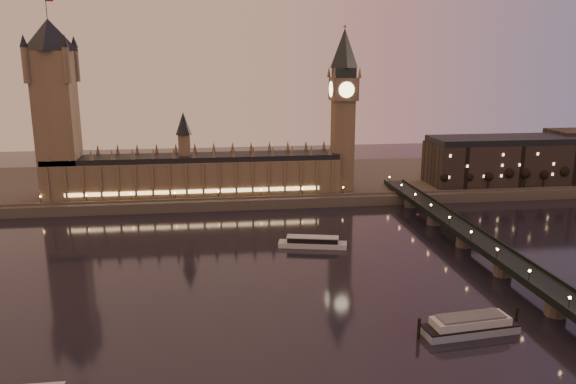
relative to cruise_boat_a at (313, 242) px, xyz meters
name	(u,v)px	position (x,y,z in m)	size (l,w,h in m)	color
ground	(282,270)	(-18.51, -28.34, -2.34)	(700.00, 700.00, 0.00)	black
far_embankment	(295,181)	(11.49, 136.66, 0.66)	(560.00, 130.00, 6.00)	#423D35
palace_of_westminster	(195,170)	(-58.63, 92.65, 19.37)	(180.00, 26.62, 52.00)	brown
victoria_tower	(55,100)	(-138.51, 92.66, 63.45)	(31.68, 31.68, 118.00)	brown
big_ben	(343,100)	(35.48, 92.65, 61.61)	(17.68, 17.68, 104.00)	brown
westminster_bridge	(482,249)	(73.10, -28.34, 3.18)	(13.20, 260.00, 15.30)	black
city_block	(536,158)	(176.43, 102.59, 19.90)	(155.00, 45.00, 34.00)	black
bare_tree_0	(447,177)	(102.19, 80.66, 12.91)	(6.10, 6.10, 12.40)	black
bare_tree_1	(467,176)	(115.94, 80.66, 12.91)	(6.10, 6.10, 12.40)	black
bare_tree_2	(487,176)	(129.68, 80.66, 12.91)	(6.10, 6.10, 12.40)	black
bare_tree_3	(507,175)	(143.43, 80.66, 12.91)	(6.10, 6.10, 12.40)	black
bare_tree_4	(527,175)	(157.17, 80.66, 12.91)	(6.10, 6.10, 12.40)	black
bare_tree_5	(546,174)	(170.92, 80.66, 12.91)	(6.10, 6.10, 12.40)	black
bare_tree_6	(565,173)	(184.66, 80.66, 12.91)	(6.10, 6.10, 12.40)	black
cruise_boat_a	(313,242)	(0.00, 0.00, 0.00)	(33.98, 14.60, 5.31)	silver
moored_barge	(470,325)	(36.87, -94.12, 0.58)	(37.52, 12.48, 6.91)	#8591A9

